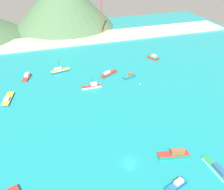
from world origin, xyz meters
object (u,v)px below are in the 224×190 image
object	(u,v)px
fishing_boat_11	(109,74)
buoy_0	(140,84)
fishing_boat_8	(217,169)
fishing_boat_6	(153,57)
fishing_boat_7	(8,99)
fishing_boat_2	(27,77)
fishing_boat_4	(176,185)
fishing_boat_0	(130,76)
radio_tower	(102,16)
fishing_boat_9	(174,154)
fishing_boat_10	(60,70)
fishing_boat_1	(92,86)

from	to	relation	value
fishing_boat_11	buoy_0	distance (m)	18.32
fishing_boat_8	fishing_boat_6	bearing A→B (deg)	77.03
fishing_boat_7	fishing_boat_8	bearing A→B (deg)	-44.41
fishing_boat_2	fishing_boat_4	world-z (taller)	fishing_boat_2
fishing_boat_11	fishing_boat_2	bearing A→B (deg)	166.88
fishing_boat_0	fishing_boat_7	bearing A→B (deg)	-176.33
fishing_boat_6	radio_tower	xyz separation A→B (m)	(-16.73, 53.29, 12.82)
fishing_boat_4	fishing_boat_9	xyz separation A→B (m)	(5.23, 10.32, 0.28)
fishing_boat_11	buoy_0	world-z (taller)	fishing_boat_11
fishing_boat_11	fishing_boat_10	bearing A→B (deg)	153.92
fishing_boat_9	radio_tower	bearing A→B (deg)	84.74
fishing_boat_1	fishing_boat_7	bearing A→B (deg)	178.88
fishing_boat_0	fishing_boat_6	world-z (taller)	fishing_boat_6
fishing_boat_0	fishing_boat_4	world-z (taller)	fishing_boat_4
fishing_boat_1	fishing_boat_11	world-z (taller)	fishing_boat_1
fishing_boat_1	fishing_boat_10	world-z (taller)	fishing_boat_10
fishing_boat_1	fishing_boat_11	bearing A→B (deg)	41.51
fishing_boat_0	fishing_boat_7	xyz separation A→B (m)	(-58.86, -3.77, -0.13)
fishing_boat_8	fishing_boat_1	bearing A→B (deg)	111.92
fishing_boat_8	fishing_boat_11	distance (m)	71.09
fishing_boat_2	fishing_boat_6	bearing A→B (deg)	2.24
fishing_boat_0	fishing_boat_9	bearing A→B (deg)	-96.62
fishing_boat_4	fishing_boat_6	xyz separation A→B (m)	(33.61, 83.57, 0.16)
fishing_boat_0	fishing_boat_8	xyz separation A→B (m)	(3.02, -64.39, -0.05)
fishing_boat_2	fishing_boat_9	world-z (taller)	fishing_boat_9
buoy_0	fishing_boat_2	bearing A→B (deg)	156.22
fishing_boat_2	buoy_0	distance (m)	57.72
fishing_boat_8	fishing_boat_0	bearing A→B (deg)	92.68
fishing_boat_7	fishing_boat_11	world-z (taller)	fishing_boat_11
buoy_0	fishing_boat_4	bearing A→B (deg)	-103.69
buoy_0	fishing_boat_0	bearing A→B (deg)	105.96
fishing_boat_7	buoy_0	size ratio (longest dim) A/B	17.25
fishing_boat_1	fishing_boat_10	xyz separation A→B (m)	(-12.48, 21.74, 0.01)
fishing_boat_2	fishing_boat_11	distance (m)	41.86
fishing_boat_6	fishing_boat_8	xyz separation A→B (m)	(-18.94, -82.28, -0.24)
fishing_boat_2	fishing_boat_10	world-z (taller)	fishing_boat_10
fishing_boat_7	radio_tower	size ratio (longest dim) A/B	0.42
fishing_boat_1	fishing_boat_10	distance (m)	25.07
fishing_boat_2	radio_tower	size ratio (longest dim) A/B	0.31
fishing_boat_9	buoy_0	xyz separation A→B (m)	(8.77, 47.15, -0.97)
fishing_boat_8	fishing_boat_11	xyz separation A→B (m)	(-12.73, 69.95, 0.17)
fishing_boat_8	radio_tower	bearing A→B (deg)	89.07
fishing_boat_4	fishing_boat_7	size ratio (longest dim) A/B	0.66
fishing_boat_1	fishing_boat_6	bearing A→B (deg)	27.49
radio_tower	fishing_boat_11	bearing A→B (deg)	-102.82
fishing_boat_2	fishing_boat_7	distance (m)	20.62
fishing_boat_7	fishing_boat_9	xyz separation A→B (m)	(52.44, -51.59, 0.45)
fishing_boat_4	buoy_0	world-z (taller)	fishing_boat_4
fishing_boat_7	fishing_boat_11	bearing A→B (deg)	10.75
fishing_boat_2	fishing_boat_9	xyz separation A→B (m)	(44.05, -70.42, 0.20)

